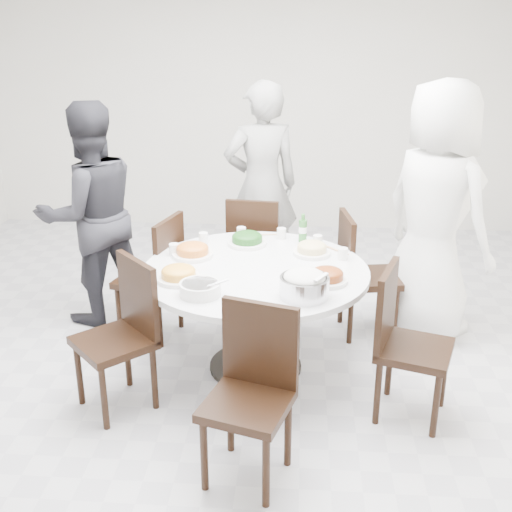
# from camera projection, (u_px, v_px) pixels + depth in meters

# --- Properties ---
(floor) EXTENTS (6.00, 6.00, 0.01)m
(floor) POSITION_uv_depth(u_px,v_px,m) (232.00, 357.00, 4.64)
(floor) COLOR silver
(floor) RESTS_ON ground
(wall_back) EXTENTS (6.00, 0.01, 2.80)m
(wall_back) POSITION_uv_depth(u_px,v_px,m) (260.00, 102.00, 6.91)
(wall_back) COLOR silver
(wall_back) RESTS_ON ground
(wall_front) EXTENTS (6.00, 0.01, 2.80)m
(wall_front) POSITION_uv_depth(u_px,v_px,m) (68.00, 501.00, 1.34)
(wall_front) COLOR silver
(wall_front) RESTS_ON ground
(dining_table) EXTENTS (1.50, 1.50, 0.75)m
(dining_table) POSITION_uv_depth(u_px,v_px,m) (255.00, 319.00, 4.36)
(dining_table) COLOR white
(dining_table) RESTS_ON floor
(chair_ne) EXTENTS (0.48, 0.48, 0.95)m
(chair_ne) POSITION_uv_depth(u_px,v_px,m) (369.00, 275.00, 4.83)
(chair_ne) COLOR black
(chair_ne) RESTS_ON floor
(chair_n) EXTENTS (0.46, 0.46, 0.95)m
(chair_n) POSITION_uv_depth(u_px,v_px,m) (256.00, 249.00, 5.34)
(chair_n) COLOR black
(chair_n) RESTS_ON floor
(chair_nw) EXTENTS (0.52, 0.52, 0.95)m
(chair_nw) POSITION_uv_depth(u_px,v_px,m) (148.00, 276.00, 4.80)
(chair_nw) COLOR black
(chair_nw) RESTS_ON floor
(chair_sw) EXTENTS (0.59, 0.59, 0.95)m
(chair_sw) POSITION_uv_depth(u_px,v_px,m) (113.00, 339.00, 3.90)
(chair_sw) COLOR black
(chair_sw) RESTS_ON floor
(chair_s) EXTENTS (0.53, 0.53, 0.95)m
(chair_s) POSITION_uv_depth(u_px,v_px,m) (247.00, 401.00, 3.29)
(chair_s) COLOR black
(chair_s) RESTS_ON floor
(chair_se) EXTENTS (0.53, 0.53, 0.95)m
(chair_se) POSITION_uv_depth(u_px,v_px,m) (415.00, 347.00, 3.81)
(chair_se) COLOR black
(chair_se) RESTS_ON floor
(diner_right) EXTENTS (1.06, 1.11, 1.92)m
(diner_right) POSITION_uv_depth(u_px,v_px,m) (436.00, 212.00, 4.69)
(diner_right) COLOR white
(diner_right) RESTS_ON floor
(diner_middle) EXTENTS (0.76, 0.61, 1.81)m
(diner_middle) POSITION_uv_depth(u_px,v_px,m) (261.00, 186.00, 5.57)
(diner_middle) COLOR black
(diner_middle) RESTS_ON floor
(diner_left) EXTENTS (1.07, 1.02, 1.73)m
(diner_left) POSITION_uv_depth(u_px,v_px,m) (91.00, 215.00, 4.94)
(diner_left) COLOR #222227
(diner_left) RESTS_ON floor
(dish_greens) EXTENTS (0.28, 0.28, 0.07)m
(dish_greens) POSITION_uv_depth(u_px,v_px,m) (247.00, 240.00, 4.64)
(dish_greens) COLOR white
(dish_greens) RESTS_ON dining_table
(dish_pale) EXTENTS (0.26, 0.26, 0.07)m
(dish_pale) POSITION_uv_depth(u_px,v_px,m) (312.00, 250.00, 4.46)
(dish_pale) COLOR white
(dish_pale) RESTS_ON dining_table
(dish_orange) EXTENTS (0.28, 0.28, 0.08)m
(dish_orange) POSITION_uv_depth(u_px,v_px,m) (193.00, 251.00, 4.42)
(dish_orange) COLOR white
(dish_orange) RESTS_ON dining_table
(dish_redbrown) EXTENTS (0.26, 0.26, 0.06)m
(dish_redbrown) POSITION_uv_depth(u_px,v_px,m) (327.00, 277.00, 4.01)
(dish_redbrown) COLOR white
(dish_redbrown) RESTS_ON dining_table
(dish_tofu) EXTENTS (0.28, 0.28, 0.07)m
(dish_tofu) POSITION_uv_depth(u_px,v_px,m) (179.00, 275.00, 4.03)
(dish_tofu) COLOR white
(dish_tofu) RESTS_ON dining_table
(rice_bowl) EXTENTS (0.29, 0.29, 0.13)m
(rice_bowl) POSITION_uv_depth(u_px,v_px,m) (304.00, 287.00, 3.80)
(rice_bowl) COLOR silver
(rice_bowl) RESTS_ON dining_table
(soup_bowl) EXTENTS (0.25, 0.25, 0.08)m
(soup_bowl) POSITION_uv_depth(u_px,v_px,m) (200.00, 289.00, 3.83)
(soup_bowl) COLOR white
(soup_bowl) RESTS_ON dining_table
(beverage_bottle) EXTENTS (0.06, 0.06, 0.21)m
(beverage_bottle) POSITION_uv_depth(u_px,v_px,m) (303.00, 228.00, 4.68)
(beverage_bottle) COLOR #2D6F2C
(beverage_bottle) RESTS_ON dining_table
(tea_cups) EXTENTS (0.07, 0.07, 0.08)m
(tea_cups) POSITION_uv_depth(u_px,v_px,m) (266.00, 231.00, 4.82)
(tea_cups) COLOR white
(tea_cups) RESTS_ON dining_table
(chopsticks) EXTENTS (0.24, 0.04, 0.01)m
(chopsticks) POSITION_uv_depth(u_px,v_px,m) (258.00, 235.00, 4.83)
(chopsticks) COLOR tan
(chopsticks) RESTS_ON dining_table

